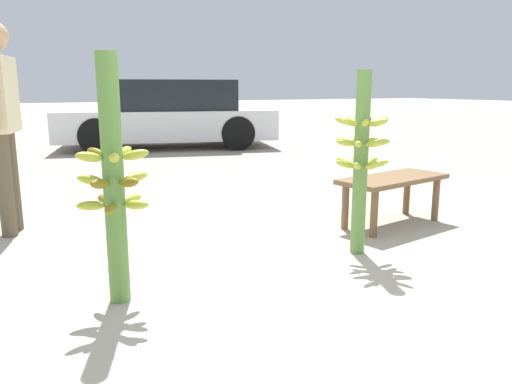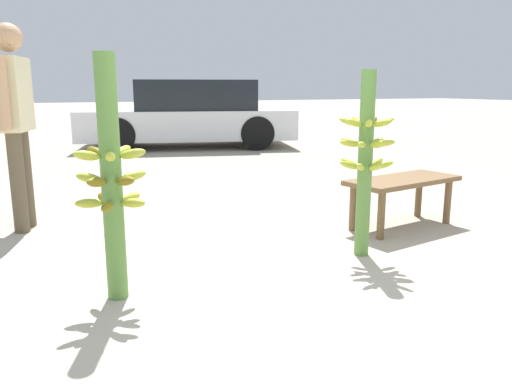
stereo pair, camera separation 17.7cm
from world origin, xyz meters
The scene contains 6 objects.
ground_plane centered at (0.00, 0.00, 0.00)m, with size 80.00×80.00×0.00m, color #A89E8C.
banana_stalk_left centered at (-0.95, 0.37, 0.69)m, with size 0.40×0.40×1.36m.
banana_stalk_center centered at (0.77, 0.41, 0.70)m, with size 0.39×0.40×1.30m.
vendor_person centered at (-1.43, 2.13, 1.00)m, with size 0.30×0.64×1.68m.
market_bench centered at (1.52, 0.87, 0.36)m, with size 1.09×0.60×0.43m.
parked_car centered at (1.64, 7.40, 0.64)m, with size 4.49×2.83×1.32m.
Camera 2 is at (-1.33, -2.40, 1.18)m, focal length 35.00 mm.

